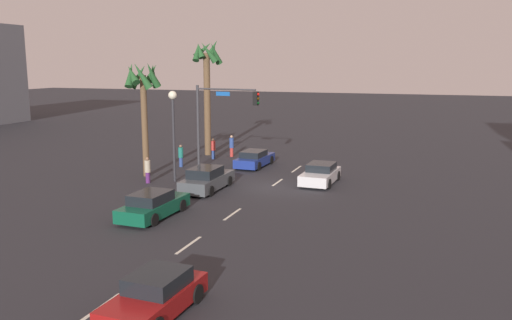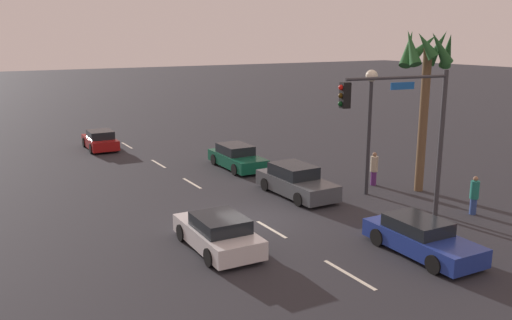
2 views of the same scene
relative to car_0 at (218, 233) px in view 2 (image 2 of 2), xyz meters
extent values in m
plane|color=#28282D|center=(-2.11, 2.71, -0.61)|extent=(220.00, 220.00, 0.00)
cube|color=silver|center=(-20.11, 2.71, -0.60)|extent=(2.39, 0.14, 0.01)
cube|color=silver|center=(-13.71, 2.71, -0.60)|extent=(2.34, 0.14, 0.01)
cube|color=silver|center=(-8.66, 2.71, -0.60)|extent=(2.28, 0.14, 0.01)
cube|color=silver|center=(-0.73, 2.71, -0.60)|extent=(2.17, 0.14, 0.01)
cube|color=silver|center=(4.06, 2.71, -0.60)|extent=(2.54, 0.14, 0.01)
cube|color=silver|center=(-0.06, 0.00, -0.12)|extent=(4.28, 1.96, 0.66)
cube|color=black|center=(0.20, -0.01, 0.45)|extent=(2.08, 1.67, 0.48)
cylinder|color=black|center=(-1.39, -0.83, -0.29)|extent=(0.65, 0.24, 0.64)
cylinder|color=black|center=(-1.34, 0.91, -0.29)|extent=(0.65, 0.24, 0.64)
cylinder|color=black|center=(1.23, -0.90, -0.29)|extent=(0.65, 0.24, 0.64)
cylinder|color=black|center=(1.28, 0.84, -0.29)|extent=(0.65, 0.24, 0.64)
cube|color=maroon|center=(-19.85, 0.80, -0.13)|extent=(3.99, 1.89, 0.63)
cube|color=black|center=(-19.61, 0.79, 0.44)|extent=(1.94, 1.60, 0.51)
cylinder|color=black|center=(-21.09, 0.03, -0.29)|extent=(0.65, 0.25, 0.64)
cylinder|color=black|center=(-21.03, 1.67, -0.29)|extent=(0.65, 0.25, 0.64)
cylinder|color=black|center=(-18.66, -0.06, -0.29)|extent=(0.65, 0.25, 0.64)
cylinder|color=black|center=(-18.60, 1.57, -0.29)|extent=(0.65, 0.25, 0.64)
cube|color=#474C51|center=(-4.14, 6.21, -0.08)|extent=(4.69, 1.83, 0.73)
cube|color=black|center=(-4.42, 6.21, 0.57)|extent=(2.26, 1.60, 0.57)
cylinder|color=black|center=(-2.69, 7.07, -0.29)|extent=(0.64, 0.22, 0.64)
cylinder|color=black|center=(-2.68, 5.37, -0.29)|extent=(0.64, 0.22, 0.64)
cylinder|color=black|center=(-5.59, 7.05, -0.29)|extent=(0.64, 0.22, 0.64)
cylinder|color=black|center=(-5.58, 5.35, -0.29)|extent=(0.64, 0.22, 0.64)
cube|color=#0F5138|center=(-10.41, 6.33, -0.12)|extent=(4.55, 1.89, 0.66)
cube|color=black|center=(-10.68, 6.33, 0.47)|extent=(2.20, 1.61, 0.52)
cylinder|color=black|center=(-8.99, 7.13, -0.29)|extent=(0.65, 0.24, 0.64)
cylinder|color=black|center=(-9.03, 5.46, -0.29)|extent=(0.65, 0.24, 0.64)
cylinder|color=black|center=(-11.78, 7.20, -0.29)|extent=(0.65, 0.24, 0.64)
cylinder|color=black|center=(-11.83, 5.53, -0.29)|extent=(0.65, 0.24, 0.64)
cube|color=navy|center=(4.02, 6.00, -0.13)|extent=(4.46, 1.86, 0.64)
cube|color=black|center=(3.75, 6.00, 0.42)|extent=(2.16, 1.58, 0.46)
cylinder|color=black|center=(5.41, 6.77, -0.29)|extent=(0.65, 0.24, 0.64)
cylinder|color=black|center=(5.36, 5.14, -0.29)|extent=(0.65, 0.24, 0.64)
cylinder|color=black|center=(2.68, 6.85, -0.29)|extent=(0.65, 0.24, 0.64)
cylinder|color=black|center=(2.63, 5.22, -0.29)|extent=(0.65, 0.24, 0.64)
cylinder|color=#38383D|center=(1.48, 9.49, 2.49)|extent=(0.20, 0.20, 6.20)
cylinder|color=#38383D|center=(1.21, 7.15, 5.34)|extent=(0.66, 4.68, 0.12)
cube|color=black|center=(0.94, 4.82, 4.77)|extent=(0.35, 0.35, 0.95)
sphere|color=red|center=(0.92, 4.64, 5.06)|extent=(0.20, 0.20, 0.20)
sphere|color=#392605|center=(0.92, 4.64, 4.76)|extent=(0.20, 0.20, 0.20)
sphere|color=black|center=(0.92, 4.64, 4.46)|extent=(0.20, 0.20, 0.20)
cube|color=#1959B2|center=(1.24, 7.39, 5.02)|extent=(0.17, 1.10, 0.28)
cylinder|color=#2D2D33|center=(-2.63, 9.28, 2.11)|extent=(0.18, 0.18, 5.43)
sphere|color=#F2EACC|center=(-2.63, 9.28, 5.10)|extent=(0.56, 0.56, 0.56)
cylinder|color=#59266B|center=(-3.70, 10.70, -0.25)|extent=(0.39, 0.39, 0.72)
cylinder|color=#B2A58C|center=(-3.70, 10.70, 0.51)|extent=(0.52, 0.52, 0.79)
sphere|color=#8C664C|center=(-3.70, 10.70, 1.01)|extent=(0.21, 0.21, 0.21)
cylinder|color=#2D478C|center=(1.99, 11.23, -0.25)|extent=(0.37, 0.37, 0.71)
cylinder|color=#1E7266|center=(1.99, 11.23, 0.49)|extent=(0.50, 0.50, 0.77)
sphere|color=#8C664C|center=(1.99, 11.23, 0.98)|extent=(0.21, 0.21, 0.21)
cylinder|color=brown|center=(-1.80, 11.95, 2.87)|extent=(0.42, 0.42, 6.95)
cone|color=#235628|center=(-0.99, 11.81, 6.37)|extent=(0.78, 1.48, 1.68)
cone|color=#235628|center=(-1.25, 12.64, 6.25)|extent=(1.48, 1.34, 1.79)
cone|color=#235628|center=(-2.01, 12.79, 6.36)|extent=(1.40, 0.85, 1.80)
cone|color=#235628|center=(-2.45, 12.35, 6.41)|extent=(1.26, 1.56, 1.47)
cone|color=#235628|center=(-2.63, 11.51, 6.32)|extent=(1.16, 1.51, 1.90)
cone|color=#235628|center=(-2.01, 11.09, 6.38)|extent=(1.44, 0.86, 1.82)
cone|color=#235628|center=(-1.43, 11.41, 6.48)|extent=(1.32, 1.15, 1.40)
camera|label=1|loc=(-33.29, -7.32, 7.12)|focal=37.13mm
camera|label=2|loc=(16.51, -7.93, 6.91)|focal=37.84mm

